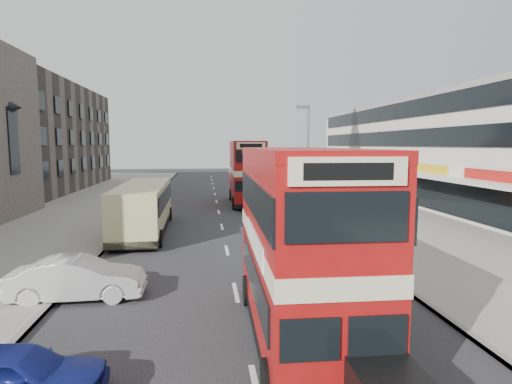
{
  "coord_description": "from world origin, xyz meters",
  "views": [
    {
      "loc": [
        -1.04,
        -12.38,
        5.26
      ],
      "look_at": [
        1.18,
        5.61,
        3.19
      ],
      "focal_mm": 29.26,
      "sensor_mm": 36.0,
      "label": 1
    }
  ],
  "objects_px": {
    "bus_second": "(247,172)",
    "cyclist": "(278,205)",
    "bus_main": "(300,244)",
    "car_left_near": "(15,376)",
    "street_lamp": "(307,151)",
    "pedestrian_far": "(304,185)",
    "pedestrian_near": "(363,212)",
    "car_right_a": "(304,214)",
    "car_right_c": "(256,187)",
    "coach": "(144,206)",
    "car_right_b": "(288,202)",
    "car_left_front": "(78,279)"
  },
  "relations": [
    {
      "from": "pedestrian_near",
      "to": "pedestrian_far",
      "type": "xyz_separation_m",
      "value": [
        0.47,
        17.73,
        0.0
      ]
    },
    {
      "from": "bus_second",
      "to": "car_right_a",
      "type": "xyz_separation_m",
      "value": [
        2.89,
        -9.45,
        -2.24
      ]
    },
    {
      "from": "car_right_a",
      "to": "pedestrian_far",
      "type": "relative_size",
      "value": 2.19
    },
    {
      "from": "coach",
      "to": "car_right_a",
      "type": "bearing_deg",
      "value": 9.12
    },
    {
      "from": "street_lamp",
      "to": "car_right_a",
      "type": "distance_m",
      "value": 5.44
    },
    {
      "from": "bus_main",
      "to": "cyclist",
      "type": "height_order",
      "value": "bus_main"
    },
    {
      "from": "coach",
      "to": "car_left_front",
      "type": "height_order",
      "value": "coach"
    },
    {
      "from": "pedestrian_far",
      "to": "cyclist",
      "type": "bearing_deg",
      "value": -139.96
    },
    {
      "from": "bus_second",
      "to": "cyclist",
      "type": "relative_size",
      "value": 4.61
    },
    {
      "from": "pedestrian_near",
      "to": "car_right_c",
      "type": "bearing_deg",
      "value": -100.52
    },
    {
      "from": "car_left_front",
      "to": "pedestrian_near",
      "type": "xyz_separation_m",
      "value": [
        14.18,
        10.41,
        0.33
      ]
    },
    {
      "from": "car_left_near",
      "to": "car_right_c",
      "type": "height_order",
      "value": "car_right_c"
    },
    {
      "from": "street_lamp",
      "to": "car_right_c",
      "type": "relative_size",
      "value": 2.12
    },
    {
      "from": "street_lamp",
      "to": "pedestrian_far",
      "type": "relative_size",
      "value": 4.45
    },
    {
      "from": "coach",
      "to": "car_left_front",
      "type": "bearing_deg",
      "value": -94.42
    },
    {
      "from": "coach",
      "to": "car_right_c",
      "type": "xyz_separation_m",
      "value": [
        9.28,
        20.0,
        -0.94
      ]
    },
    {
      "from": "street_lamp",
      "to": "car_right_b",
      "type": "height_order",
      "value": "street_lamp"
    },
    {
      "from": "bus_second",
      "to": "bus_main",
      "type": "bearing_deg",
      "value": 88.46
    },
    {
      "from": "car_left_near",
      "to": "car_right_c",
      "type": "relative_size",
      "value": 0.95
    },
    {
      "from": "car_right_c",
      "to": "pedestrian_far",
      "type": "xyz_separation_m",
      "value": [
        4.68,
        -2.77,
        0.41
      ]
    },
    {
      "from": "car_right_c",
      "to": "car_right_b",
      "type": "bearing_deg",
      "value": 1.65
    },
    {
      "from": "car_right_b",
      "to": "car_right_c",
      "type": "bearing_deg",
      "value": -169.27
    },
    {
      "from": "street_lamp",
      "to": "car_right_c",
      "type": "distance_m",
      "value": 15.59
    },
    {
      "from": "cyclist",
      "to": "car_left_near",
      "type": "bearing_deg",
      "value": -120.37
    },
    {
      "from": "car_left_near",
      "to": "car_left_front",
      "type": "distance_m",
      "value": 5.93
    },
    {
      "from": "car_right_c",
      "to": "street_lamp",
      "type": "bearing_deg",
      "value": 5.13
    },
    {
      "from": "pedestrian_near",
      "to": "cyclist",
      "type": "relative_size",
      "value": 0.86
    },
    {
      "from": "car_right_a",
      "to": "cyclist",
      "type": "bearing_deg",
      "value": -169.78
    },
    {
      "from": "bus_second",
      "to": "car_left_near",
      "type": "xyz_separation_m",
      "value": [
        -7.55,
        -28.06,
        -2.21
      ]
    },
    {
      "from": "car_left_front",
      "to": "cyclist",
      "type": "height_order",
      "value": "cyclist"
    },
    {
      "from": "pedestrian_far",
      "to": "car_right_b",
      "type": "bearing_deg",
      "value": -137.61
    },
    {
      "from": "street_lamp",
      "to": "bus_second",
      "type": "height_order",
      "value": "street_lamp"
    },
    {
      "from": "pedestrian_near",
      "to": "cyclist",
      "type": "xyz_separation_m",
      "value": [
        -4.35,
        6.18,
        -0.36
      ]
    },
    {
      "from": "coach",
      "to": "car_right_c",
      "type": "bearing_deg",
      "value": 64.28
    },
    {
      "from": "pedestrian_far",
      "to": "car_right_c",
      "type": "bearing_deg",
      "value": 122.06
    },
    {
      "from": "car_left_near",
      "to": "bus_main",
      "type": "bearing_deg",
      "value": -68.78
    },
    {
      "from": "bus_main",
      "to": "pedestrian_near",
      "type": "distance_m",
      "value": 16.03
    },
    {
      "from": "car_right_b",
      "to": "cyclist",
      "type": "relative_size",
      "value": 2.34
    },
    {
      "from": "car_right_c",
      "to": "coach",
      "type": "bearing_deg",
      "value": -27.16
    },
    {
      "from": "bus_second",
      "to": "car_left_near",
      "type": "distance_m",
      "value": 29.14
    },
    {
      "from": "coach",
      "to": "car_right_b",
      "type": "distance_m",
      "value": 12.38
    },
    {
      "from": "car_right_a",
      "to": "coach",
      "type": "bearing_deg",
      "value": -85.27
    },
    {
      "from": "pedestrian_near",
      "to": "coach",
      "type": "bearing_deg",
      "value": -24.21
    },
    {
      "from": "bus_second",
      "to": "car_left_near",
      "type": "bearing_deg",
      "value": 76.03
    },
    {
      "from": "pedestrian_near",
      "to": "pedestrian_far",
      "type": "distance_m",
      "value": 17.73
    },
    {
      "from": "bus_main",
      "to": "car_left_near",
      "type": "relative_size",
      "value": 2.51
    },
    {
      "from": "car_right_a",
      "to": "cyclist",
      "type": "xyz_separation_m",
      "value": [
        -1.08,
        3.9,
        0.12
      ]
    },
    {
      "from": "pedestrian_far",
      "to": "bus_main",
      "type": "bearing_deg",
      "value": -131.1
    },
    {
      "from": "car_left_front",
      "to": "bus_second",
      "type": "bearing_deg",
      "value": -21.08
    },
    {
      "from": "car_right_a",
      "to": "car_right_c",
      "type": "xyz_separation_m",
      "value": [
        -0.94,
        18.21,
        0.07
      ]
    }
  ]
}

